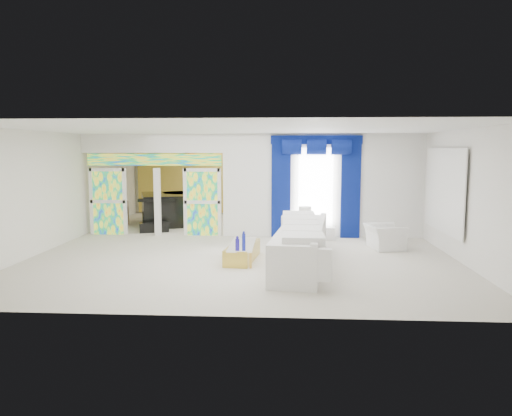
# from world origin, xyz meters

# --- Properties ---
(floor) EXTENTS (12.00, 12.00, 0.00)m
(floor) POSITION_xyz_m (0.00, 0.00, 0.00)
(floor) COLOR #B7AF9E
(floor) RESTS_ON ground
(dividing_wall) EXTENTS (5.70, 0.18, 3.00)m
(dividing_wall) POSITION_xyz_m (2.15, 1.00, 1.50)
(dividing_wall) COLOR white
(dividing_wall) RESTS_ON ground
(dividing_header) EXTENTS (4.30, 0.18, 0.55)m
(dividing_header) POSITION_xyz_m (-2.85, 1.00, 2.73)
(dividing_header) COLOR white
(dividing_header) RESTS_ON dividing_wall
(stained_panel_left) EXTENTS (0.95, 0.04, 2.00)m
(stained_panel_left) POSITION_xyz_m (-4.28, 1.00, 1.00)
(stained_panel_left) COLOR #994C3F
(stained_panel_left) RESTS_ON ground
(stained_panel_right) EXTENTS (0.95, 0.04, 2.00)m
(stained_panel_right) POSITION_xyz_m (-1.42, 1.00, 1.00)
(stained_panel_right) COLOR #994C3F
(stained_panel_right) RESTS_ON ground
(stained_transom) EXTENTS (4.00, 0.05, 0.35)m
(stained_transom) POSITION_xyz_m (-2.85, 1.00, 2.25)
(stained_transom) COLOR #994C3F
(stained_transom) RESTS_ON dividing_header
(window_pane) EXTENTS (1.00, 0.02, 2.30)m
(window_pane) POSITION_xyz_m (1.90, 0.90, 1.45)
(window_pane) COLOR white
(window_pane) RESTS_ON dividing_wall
(blue_drape_left) EXTENTS (0.55, 0.10, 2.80)m
(blue_drape_left) POSITION_xyz_m (0.90, 0.87, 1.40)
(blue_drape_left) COLOR #031041
(blue_drape_left) RESTS_ON ground
(blue_drape_right) EXTENTS (0.55, 0.10, 2.80)m
(blue_drape_right) POSITION_xyz_m (2.90, 0.87, 1.40)
(blue_drape_right) COLOR #031041
(blue_drape_right) RESTS_ON ground
(blue_pelmet) EXTENTS (2.60, 0.12, 0.25)m
(blue_pelmet) POSITION_xyz_m (1.90, 0.87, 2.82)
(blue_pelmet) COLOR #031041
(blue_pelmet) RESTS_ON dividing_wall
(wall_mirror) EXTENTS (0.04, 2.70, 1.90)m
(wall_mirror) POSITION_xyz_m (4.94, -1.00, 1.55)
(wall_mirror) COLOR white
(wall_mirror) RESTS_ON ground
(gold_curtains) EXTENTS (9.70, 0.12, 2.90)m
(gold_curtains) POSITION_xyz_m (0.00, 5.90, 1.50)
(gold_curtains) COLOR gold
(gold_curtains) RESTS_ON ground
(white_sofa) EXTENTS (1.44, 4.44, 0.83)m
(white_sofa) POSITION_xyz_m (1.39, -2.47, 0.41)
(white_sofa) COLOR silver
(white_sofa) RESTS_ON ground
(coffee_table) EXTENTS (0.74, 1.70, 0.37)m
(coffee_table) POSITION_xyz_m (0.04, -2.17, 0.18)
(coffee_table) COLOR gold
(coffee_table) RESTS_ON ground
(console_table) EXTENTS (1.11, 0.42, 0.36)m
(console_table) POSITION_xyz_m (1.89, 0.53, 0.18)
(console_table) COLOR silver
(console_table) RESTS_ON ground
(table_lamp) EXTENTS (0.36, 0.36, 0.58)m
(table_lamp) POSITION_xyz_m (1.59, 0.53, 0.65)
(table_lamp) COLOR white
(table_lamp) RESTS_ON console_table
(armchair) EXTENTS (1.00, 1.10, 0.62)m
(armchair) POSITION_xyz_m (3.58, -0.68, 0.31)
(armchair) COLOR silver
(armchair) RESTS_ON ground
(grand_piano) EXTENTS (2.15, 2.46, 1.05)m
(grand_piano) POSITION_xyz_m (-3.03, 3.09, 0.52)
(grand_piano) COLOR black
(grand_piano) RESTS_ON ground
(piano_bench) EXTENTS (0.95, 0.60, 0.30)m
(piano_bench) POSITION_xyz_m (-3.03, 1.49, 0.15)
(piano_bench) COLOR black
(piano_bench) RESTS_ON ground
(tv_console) EXTENTS (0.61, 0.57, 0.82)m
(tv_console) POSITION_xyz_m (-4.61, 2.73, 0.41)
(tv_console) COLOR tan
(tv_console) RESTS_ON ground
(chandelier) EXTENTS (0.60, 0.60, 0.60)m
(chandelier) POSITION_xyz_m (-2.30, 3.40, 2.65)
(chandelier) COLOR gold
(chandelier) RESTS_ON ceiling
(decanters) EXTENTS (0.18, 0.88, 0.26)m
(decanters) POSITION_xyz_m (0.03, -2.30, 0.47)
(decanters) COLOR navy
(decanters) RESTS_ON coffee_table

